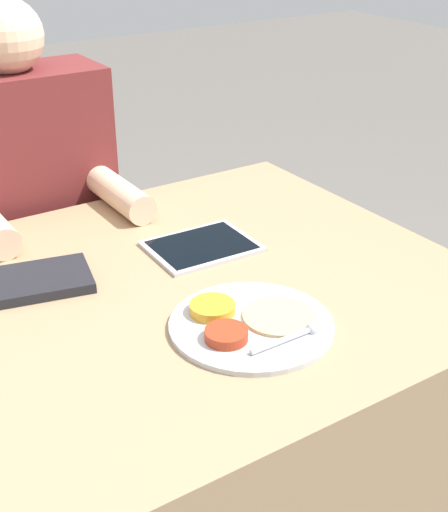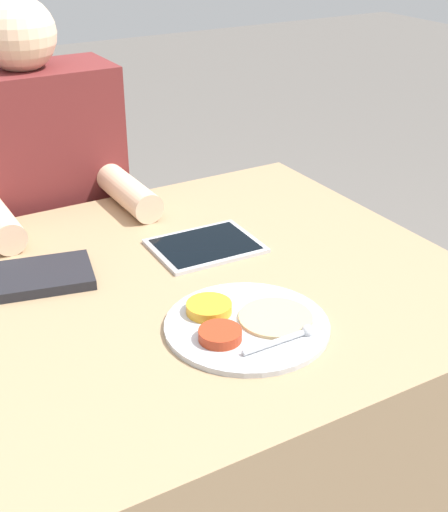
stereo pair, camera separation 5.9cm
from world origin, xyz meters
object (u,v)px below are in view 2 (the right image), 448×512
(tablet_device, at_px, (205,246))
(person_diner, at_px, (46,248))
(thali_tray, at_px, (244,324))
(red_notebook, at_px, (45,276))

(tablet_device, bearing_deg, person_diner, 112.45)
(thali_tray, distance_m, tablet_device, 0.32)
(red_notebook, bearing_deg, thali_tray, -54.44)
(red_notebook, distance_m, tablet_device, 0.33)
(person_diner, bearing_deg, thali_tray, -82.01)
(thali_tray, relative_size, person_diner, 0.24)
(tablet_device, bearing_deg, red_notebook, 174.16)
(red_notebook, relative_size, person_diner, 0.17)
(red_notebook, bearing_deg, person_diner, 74.28)
(red_notebook, height_order, person_diner, person_diner)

